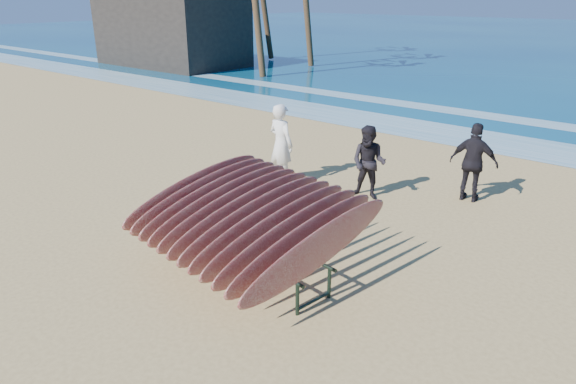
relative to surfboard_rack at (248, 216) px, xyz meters
name	(u,v)px	position (x,y,z in m)	size (l,w,h in m)	color
ground	(258,256)	(-0.18, 0.40, -0.94)	(120.00, 120.00, 0.00)	tan
foam_near	(477,139)	(-0.18, 10.40, -0.93)	(160.00, 160.00, 0.00)	white
foam_far	(514,119)	(-0.18, 13.90, -0.93)	(160.00, 160.00, 0.00)	white
surfboard_rack	(248,216)	(0.00, 0.00, 0.00)	(3.53, 3.34, 1.54)	black
person_white	(281,144)	(-2.30, 3.48, 0.01)	(0.69, 0.45, 1.90)	white
person_dark_a	(369,163)	(-0.21, 3.96, -0.13)	(0.79, 0.61, 1.62)	black
person_dark_b	(474,163)	(1.59, 5.26, -0.08)	(1.01, 0.42, 1.72)	black
building	(171,31)	(-21.98, 15.76, 1.13)	(9.30, 5.17, 4.13)	#2D2823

